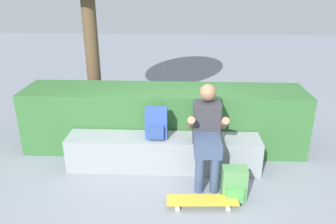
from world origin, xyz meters
The scene contains 7 objects.
ground_plane centered at (0.00, 0.00, 0.00)m, with size 24.00×24.00×0.00m, color gray.
bench_main centered at (0.00, 0.39, 0.23)m, with size 2.54×0.42×0.46m.
person_skater centered at (0.55, 0.19, 0.65)m, with size 0.49×0.62×1.21m.
skateboard_near_person centered at (0.48, -0.41, 0.07)m, with size 0.81×0.24×0.09m.
backpack_on_bench centered at (-0.09, 0.38, 0.65)m, with size 0.28×0.23×0.40m.
backpack_on_ground centered at (0.85, -0.25, 0.19)m, with size 0.28×0.23×0.40m.
hedge_row centered at (-0.03, 1.02, 0.46)m, with size 4.04×0.78×0.91m.
Camera 1 is at (0.24, -3.50, 2.39)m, focal length 35.50 mm.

